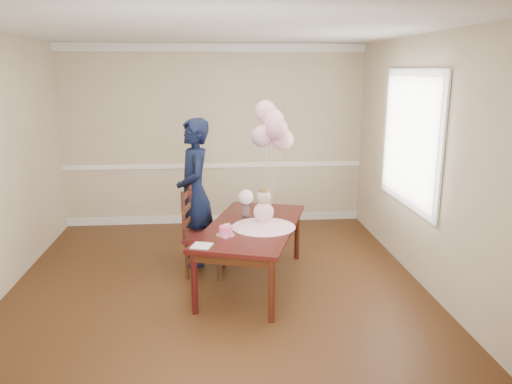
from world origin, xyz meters
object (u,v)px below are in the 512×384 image
at_px(dining_chair_seat, 205,237).
at_px(woman, 194,193).
at_px(dining_table_top, 252,227).
at_px(birthday_cake, 226,230).

height_order(dining_chair_seat, woman, woman).
relative_size(dining_table_top, dining_chair_seat, 4.08).
relative_size(dining_chair_seat, woman, 0.25).
bearing_deg(woman, dining_table_top, 35.07).
relative_size(dining_table_top, woman, 1.02).
bearing_deg(birthday_cake, dining_table_top, 48.22).
xyz_separation_m(dining_table_top, dining_chair_seat, (-0.52, 0.30, -0.20)).
bearing_deg(birthday_cake, dining_chair_seat, 109.21).
bearing_deg(dining_table_top, dining_chair_seat, 167.50).
bearing_deg(dining_chair_seat, birthday_cake, -60.30).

